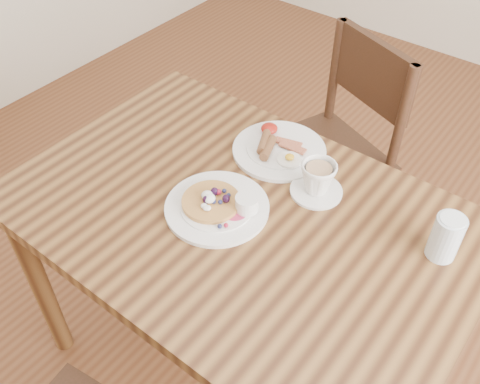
{
  "coord_description": "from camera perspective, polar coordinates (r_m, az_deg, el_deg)",
  "views": [
    {
      "loc": [
        0.59,
        -0.75,
        1.74
      ],
      "look_at": [
        0.0,
        0.0,
        0.82
      ],
      "focal_mm": 40.0,
      "sensor_mm": 36.0,
      "label": 1
    }
  ],
  "objects": [
    {
      "name": "ground",
      "position": [
        1.98,
        0.0,
        -17.37
      ],
      "size": [
        5.0,
        5.0,
        0.0
      ],
      "primitive_type": "plane",
      "color": "brown",
      "rests_on": "ground"
    },
    {
      "name": "dining_table",
      "position": [
        1.45,
        0.0,
        -4.84
      ],
      "size": [
        1.2,
        0.8,
        0.75
      ],
      "color": "brown",
      "rests_on": "ground"
    },
    {
      "name": "chair_far",
      "position": [
        2.01,
        9.79,
        4.91
      ],
      "size": [
        0.54,
        0.54,
        0.88
      ],
      "rotation": [
        0.0,
        0.0,
        2.77
      ],
      "color": "#3B1F15",
      "rests_on": "ground"
    },
    {
      "name": "pancake_plate",
      "position": [
        1.37,
        -2.29,
        -1.43
      ],
      "size": [
        0.27,
        0.27,
        0.06
      ],
      "color": "white",
      "rests_on": "dining_table"
    },
    {
      "name": "breakfast_plate",
      "position": [
        1.55,
        4.07,
        4.67
      ],
      "size": [
        0.27,
        0.27,
        0.04
      ],
      "color": "white",
      "rests_on": "dining_table"
    },
    {
      "name": "teacup_saucer",
      "position": [
        1.41,
        8.29,
        1.3
      ],
      "size": [
        0.14,
        0.14,
        0.1
      ],
      "color": "white",
      "rests_on": "dining_table"
    },
    {
      "name": "water_glass",
      "position": [
        1.32,
        21.1,
        -4.53
      ],
      "size": [
        0.07,
        0.07,
        0.12
      ],
      "primitive_type": "cylinder",
      "color": "silver",
      "rests_on": "dining_table"
    }
  ]
}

